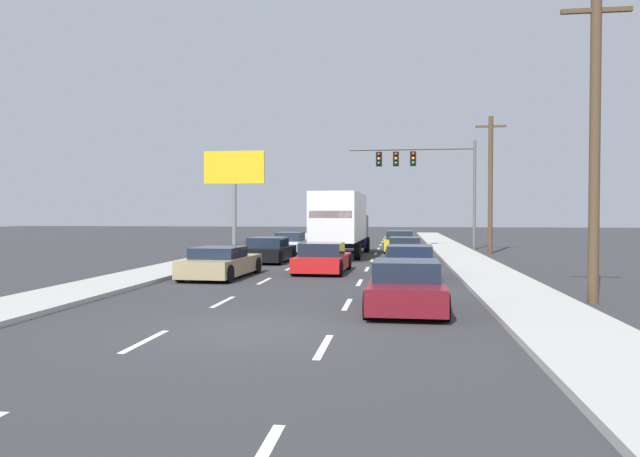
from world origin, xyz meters
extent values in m
plane|color=#333335|center=(0.00, 25.00, 0.00)|extent=(140.00, 140.00, 0.00)
cube|color=#B2AFA8|center=(6.47, 20.00, 0.07)|extent=(2.45, 80.00, 0.14)
cube|color=#B2AFA8|center=(-6.47, 20.00, 0.07)|extent=(2.45, 80.00, 0.14)
cube|color=silver|center=(-1.70, -1.32, 0.00)|extent=(0.14, 2.00, 0.01)
cube|color=silver|center=(-1.70, 3.68, 0.00)|extent=(0.14, 2.00, 0.01)
cube|color=silver|center=(-1.70, 8.68, 0.00)|extent=(0.14, 2.00, 0.01)
cube|color=silver|center=(-1.70, 13.68, 0.00)|extent=(0.14, 2.00, 0.01)
cube|color=silver|center=(-1.70, 18.68, 0.00)|extent=(0.14, 2.00, 0.01)
cube|color=silver|center=(-1.70, 23.68, 0.00)|extent=(0.14, 2.00, 0.01)
cube|color=silver|center=(-1.70, 28.68, 0.00)|extent=(0.14, 2.00, 0.01)
cube|color=silver|center=(-1.70, 33.68, 0.00)|extent=(0.14, 2.00, 0.01)
cube|color=silver|center=(-1.70, 38.68, 0.00)|extent=(0.14, 2.00, 0.01)
cube|color=silver|center=(-1.70, 43.68, 0.00)|extent=(0.14, 2.00, 0.01)
cube|color=silver|center=(-1.70, 48.68, 0.00)|extent=(0.14, 2.00, 0.01)
cube|color=silver|center=(1.70, -1.32, 0.00)|extent=(0.14, 2.00, 0.01)
cube|color=silver|center=(1.70, 3.68, 0.00)|extent=(0.14, 2.00, 0.01)
cube|color=silver|center=(1.70, 8.68, 0.00)|extent=(0.14, 2.00, 0.01)
cube|color=silver|center=(1.70, 13.68, 0.00)|extent=(0.14, 2.00, 0.01)
cube|color=silver|center=(1.70, 18.68, 0.00)|extent=(0.14, 2.00, 0.01)
cube|color=silver|center=(1.70, 23.68, 0.00)|extent=(0.14, 2.00, 0.01)
cube|color=silver|center=(1.70, 28.68, 0.00)|extent=(0.14, 2.00, 0.01)
cube|color=silver|center=(1.70, 33.68, 0.00)|extent=(0.14, 2.00, 0.01)
cube|color=silver|center=(1.70, 38.68, 0.00)|extent=(0.14, 2.00, 0.01)
cube|color=silver|center=(1.70, 43.68, 0.00)|extent=(0.14, 2.00, 0.01)
cube|color=silver|center=(1.70, 48.68, 0.00)|extent=(0.14, 2.00, 0.01)
cube|color=white|center=(-3.59, 24.29, 0.43)|extent=(1.88, 4.15, 0.59)
cube|color=#192333|center=(-3.60, 23.98, 0.99)|extent=(1.60, 1.89, 0.53)
cylinder|color=black|center=(-4.37, 25.81, 0.32)|extent=(0.24, 0.65, 0.64)
cylinder|color=black|center=(-2.73, 25.76, 0.32)|extent=(0.24, 0.65, 0.64)
cylinder|color=black|center=(-4.46, 22.82, 0.32)|extent=(0.24, 0.65, 0.64)
cylinder|color=black|center=(-2.82, 22.77, 0.32)|extent=(0.24, 0.65, 0.64)
cube|color=black|center=(-3.30, 16.80, 0.45)|extent=(2.00, 4.27, 0.62)
cube|color=#192333|center=(-3.31, 16.48, 1.00)|extent=(1.71, 2.07, 0.49)
cylinder|color=black|center=(-4.15, 18.38, 0.32)|extent=(0.24, 0.65, 0.64)
cylinder|color=black|center=(-2.38, 18.34, 0.32)|extent=(0.24, 0.65, 0.64)
cylinder|color=black|center=(-4.23, 15.26, 0.32)|extent=(0.24, 0.65, 0.64)
cylinder|color=black|center=(-2.46, 15.21, 0.32)|extent=(0.24, 0.65, 0.64)
cube|color=tan|center=(-3.61, 9.71, 0.45)|extent=(2.09, 4.66, 0.62)
cube|color=#192333|center=(-3.62, 9.40, 0.96)|extent=(1.75, 2.04, 0.41)
cylinder|color=black|center=(-4.42, 11.49, 0.32)|extent=(0.25, 0.65, 0.64)
cylinder|color=black|center=(-2.65, 11.42, 0.32)|extent=(0.25, 0.65, 0.64)
cylinder|color=black|center=(-4.57, 8.01, 0.32)|extent=(0.25, 0.65, 0.64)
cylinder|color=black|center=(-2.80, 7.94, 0.32)|extent=(0.25, 0.65, 0.64)
cube|color=white|center=(-0.15, 20.26, 2.24)|extent=(2.54, 7.23, 2.58)
cube|color=red|center=(-0.25, 16.70, 2.37)|extent=(2.11, 0.10, 0.36)
cube|color=#141E4C|center=(-0.02, 24.96, 1.30)|extent=(2.31, 2.30, 2.01)
cylinder|color=black|center=(-1.15, 24.99, 0.48)|extent=(0.33, 0.97, 0.96)
cylinder|color=black|center=(1.10, 24.93, 0.48)|extent=(0.33, 0.97, 0.96)
cylinder|color=black|center=(-1.31, 18.86, 0.48)|extent=(0.33, 0.97, 0.96)
cylinder|color=black|center=(0.93, 18.80, 0.48)|extent=(0.33, 0.97, 0.96)
cube|color=red|center=(-0.04, 12.09, 0.42)|extent=(2.01, 4.19, 0.56)
cube|color=#192333|center=(-0.04, 11.83, 0.97)|extent=(1.72, 1.85, 0.53)
cylinder|color=black|center=(-0.88, 13.63, 0.32)|extent=(0.24, 0.65, 0.64)
cylinder|color=black|center=(0.89, 13.58, 0.32)|extent=(0.24, 0.65, 0.64)
cylinder|color=black|center=(-0.97, 10.60, 0.32)|extent=(0.24, 0.65, 0.64)
cylinder|color=black|center=(0.81, 10.55, 0.32)|extent=(0.24, 0.65, 0.64)
cube|color=yellow|center=(3.17, 25.55, 0.48)|extent=(1.96, 4.45, 0.67)
cube|color=#192333|center=(3.16, 25.38, 1.07)|extent=(1.67, 2.08, 0.52)
cylinder|color=black|center=(2.37, 27.22, 0.32)|extent=(0.24, 0.65, 0.64)
cylinder|color=black|center=(4.07, 27.17, 0.32)|extent=(0.24, 0.65, 0.64)
cylinder|color=black|center=(2.26, 23.93, 0.32)|extent=(0.24, 0.65, 0.64)
cylinder|color=black|center=(3.97, 23.88, 0.32)|extent=(0.24, 0.65, 0.64)
cube|color=orange|center=(3.38, 18.77, 0.43)|extent=(1.85, 4.11, 0.58)
cube|color=#192333|center=(3.38, 18.83, 0.96)|extent=(1.58, 2.00, 0.48)
cylinder|color=black|center=(2.62, 20.27, 0.32)|extent=(0.24, 0.65, 0.64)
cylinder|color=black|center=(4.23, 20.22, 0.32)|extent=(0.24, 0.65, 0.64)
cylinder|color=black|center=(2.53, 17.32, 0.32)|extent=(0.24, 0.65, 0.64)
cylinder|color=black|center=(4.14, 17.27, 0.32)|extent=(0.24, 0.65, 0.64)
cube|color=#1E389E|center=(3.47, 10.48, 0.44)|extent=(1.98, 4.16, 0.60)
cube|color=#192333|center=(3.46, 10.18, 0.99)|extent=(1.69, 1.93, 0.49)
cylinder|color=black|center=(2.64, 12.02, 0.32)|extent=(0.24, 0.65, 0.64)
cylinder|color=black|center=(4.38, 11.96, 0.32)|extent=(0.24, 0.65, 0.64)
cylinder|color=black|center=(2.55, 9.00, 0.32)|extent=(0.24, 0.65, 0.64)
cylinder|color=black|center=(4.30, 8.95, 0.32)|extent=(0.24, 0.65, 0.64)
cube|color=maroon|center=(3.23, 3.01, 0.44)|extent=(1.88, 4.12, 0.61)
cube|color=#192333|center=(3.23, 3.02, 0.99)|extent=(1.64, 1.84, 0.49)
cylinder|color=black|center=(2.39, 4.53, 0.32)|extent=(0.23, 0.64, 0.64)
cylinder|color=black|center=(4.11, 4.51, 0.32)|extent=(0.23, 0.64, 0.64)
cylinder|color=black|center=(2.36, 1.52, 0.32)|extent=(0.23, 0.64, 0.64)
cylinder|color=black|center=(4.08, 1.50, 0.32)|extent=(0.23, 0.64, 0.64)
cylinder|color=#595B56|center=(8.09, 28.58, 3.65)|extent=(0.20, 0.20, 7.29)
cylinder|color=#595B56|center=(3.92, 28.58, 6.77)|extent=(8.35, 0.14, 0.14)
cube|color=black|center=(4.02, 28.58, 6.12)|extent=(0.40, 0.56, 0.95)
sphere|color=red|center=(4.02, 28.27, 6.42)|extent=(0.20, 0.20, 0.20)
sphere|color=orange|center=(4.02, 28.27, 6.12)|extent=(0.20, 0.20, 0.20)
sphere|color=green|center=(4.02, 28.27, 5.82)|extent=(0.20, 0.20, 0.20)
cube|color=black|center=(2.87, 28.58, 6.12)|extent=(0.40, 0.56, 0.95)
sphere|color=red|center=(2.87, 28.27, 6.42)|extent=(0.20, 0.20, 0.20)
sphere|color=orange|center=(2.87, 28.27, 6.12)|extent=(0.20, 0.20, 0.20)
sphere|color=green|center=(2.87, 28.27, 5.82)|extent=(0.20, 0.20, 0.20)
cube|color=black|center=(1.72, 28.58, 6.12)|extent=(0.40, 0.56, 0.95)
sphere|color=red|center=(1.72, 28.27, 6.42)|extent=(0.20, 0.20, 0.20)
sphere|color=orange|center=(1.72, 28.27, 6.12)|extent=(0.20, 0.20, 0.20)
sphere|color=green|center=(1.72, 28.27, 5.82)|extent=(0.20, 0.20, 0.20)
cylinder|color=brown|center=(8.21, 4.68, 4.19)|extent=(0.28, 0.28, 8.38)
cube|color=brown|center=(8.21, 4.68, 7.78)|extent=(1.80, 0.12, 0.12)
cylinder|color=brown|center=(8.51, 24.50, 4.11)|extent=(0.28, 0.28, 8.23)
cube|color=brown|center=(8.51, 24.50, 7.63)|extent=(1.80, 0.12, 0.12)
cylinder|color=slate|center=(-9.54, 32.40, 2.36)|extent=(0.36, 0.36, 4.73)
cube|color=yellow|center=(-9.54, 32.40, 5.99)|extent=(4.76, 0.20, 2.52)
camera|label=1|loc=(3.03, -11.84, 2.41)|focal=33.07mm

